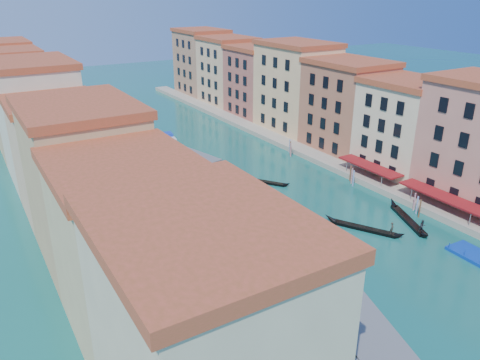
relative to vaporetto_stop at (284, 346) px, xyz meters
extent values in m
cube|color=#BFB38A|center=(-10.00, -4.00, 7.56)|extent=(12.00, 16.00, 18.00)
cube|color=brown|center=(-10.00, -4.00, 17.06)|extent=(12.80, 16.40, 1.00)
cube|color=tan|center=(-10.00, 11.50, 7.06)|extent=(12.00, 15.00, 17.00)
cube|color=brown|center=(-10.00, 11.50, 16.06)|extent=(12.80, 15.40, 1.00)
cube|color=tan|center=(-10.00, 27.50, 8.06)|extent=(12.00, 17.00, 19.00)
cube|color=brown|center=(-10.00, 27.50, 18.06)|extent=(12.80, 17.40, 1.00)
cube|color=tan|center=(-10.00, 43.00, 6.81)|extent=(12.00, 14.00, 16.50)
cube|color=brown|center=(-10.00, 43.00, 15.56)|extent=(12.80, 14.40, 1.00)
cube|color=beige|center=(-10.00, 59.00, 8.56)|extent=(12.00, 18.00, 20.00)
cube|color=brown|center=(-10.00, 59.00, 19.06)|extent=(12.80, 18.40, 1.00)
cube|color=tan|center=(-10.00, 76.00, 7.31)|extent=(12.00, 16.00, 17.50)
cube|color=brown|center=(-10.00, 76.00, 16.56)|extent=(12.80, 16.40, 1.00)
cube|color=#9C6F57|center=(-10.00, 91.50, 7.81)|extent=(12.00, 15.00, 18.50)
cube|color=brown|center=(-10.00, 91.50, 17.56)|extent=(12.80, 15.40, 1.00)
cube|color=#CDBA8E|center=(-10.00, 107.50, 8.06)|extent=(12.00, 17.00, 19.00)
cube|color=brown|center=(-10.00, 107.50, 18.06)|extent=(12.80, 17.40, 1.00)
cube|color=beige|center=(46.00, 27.00, 6.81)|extent=(12.00, 14.00, 16.50)
cube|color=brown|center=(46.00, 27.00, 15.56)|extent=(12.80, 14.40, 1.00)
cube|color=#A45B3F|center=(46.00, 42.00, 7.56)|extent=(12.00, 16.00, 18.00)
cube|color=brown|center=(46.00, 42.00, 17.06)|extent=(12.80, 16.40, 1.00)
cube|color=#DDAD76|center=(46.00, 59.00, 8.56)|extent=(12.00, 18.00, 20.00)
cube|color=brown|center=(46.00, 59.00, 19.06)|extent=(12.80, 18.40, 1.00)
cube|color=#A45446|center=(46.00, 75.50, 7.31)|extent=(12.00, 15.00, 17.50)
cube|color=brown|center=(46.00, 75.50, 16.56)|extent=(12.80, 15.40, 1.00)
cube|color=tan|center=(46.00, 91.00, 7.81)|extent=(12.00, 16.00, 18.50)
cube|color=brown|center=(46.00, 91.00, 17.56)|extent=(12.80, 16.40, 1.00)
cube|color=#A16F51|center=(46.00, 107.50, 8.31)|extent=(12.00, 17.00, 19.50)
cube|color=brown|center=(46.00, 107.50, 18.56)|extent=(12.80, 17.40, 1.00)
cube|color=gray|center=(38.00, 53.00, -0.94)|extent=(4.00, 140.00, 1.00)
cube|color=maroon|center=(38.20, 11.50, 1.56)|extent=(3.20, 15.30, 0.25)
cylinder|color=slate|center=(36.80, 6.40, 0.06)|extent=(0.12, 0.12, 3.00)
cylinder|color=slate|center=(36.80, 16.60, 0.06)|extent=(0.12, 0.12, 3.00)
cube|color=maroon|center=(38.20, 27.00, 1.56)|extent=(3.20, 12.60, 0.25)
cylinder|color=slate|center=(36.80, 22.80, 0.06)|extent=(0.12, 0.12, 3.00)
cylinder|color=slate|center=(36.80, 31.20, 0.06)|extent=(0.12, 0.12, 3.00)
cube|color=slate|center=(0.00, 0.00, -1.14)|extent=(5.00, 16.00, 0.60)
cube|color=slate|center=(0.00, 0.00, 2.06)|extent=(5.40, 16.40, 0.30)
cylinder|color=#532D1C|center=(34.50, 13.00, -0.14)|extent=(0.24, 0.24, 3.20)
cylinder|color=#532D1C|center=(35.10, 14.00, -0.14)|extent=(0.24, 0.24, 3.20)
cylinder|color=#532D1C|center=(35.70, 15.00, -0.14)|extent=(0.24, 0.24, 3.20)
cylinder|color=#532D1C|center=(34.50, 27.00, -0.14)|extent=(0.24, 0.24, 3.20)
cylinder|color=#532D1C|center=(35.10, 28.00, -0.14)|extent=(0.24, 0.24, 3.20)
cylinder|color=#532D1C|center=(35.70, 29.00, -0.14)|extent=(0.24, 0.24, 3.20)
cylinder|color=#532D1C|center=(34.50, 45.00, -0.14)|extent=(0.24, 0.24, 3.20)
cylinder|color=#532D1C|center=(35.10, 46.00, -0.14)|extent=(0.24, 0.24, 3.20)
cylinder|color=#532D1C|center=(35.70, 47.00, -0.14)|extent=(0.24, 0.24, 3.20)
cylinder|color=#532D1C|center=(-2.50, 0.00, -0.14)|extent=(0.24, 0.24, 3.20)
cylinder|color=#532D1C|center=(-2.50, 4.00, -0.14)|extent=(0.24, 0.24, 3.20)
cube|color=white|center=(6.71, -2.58, -0.75)|extent=(11.61, 23.37, 1.37)
cube|color=white|center=(6.71, -2.58, 0.73)|extent=(9.73, 18.83, 1.83)
cube|color=slate|center=(6.71, -2.58, 1.82)|extent=(10.22, 19.48, 0.29)
cube|color=#DF4E0D|center=(6.71, -2.58, -0.13)|extent=(11.67, 23.39, 0.29)
cube|color=silver|center=(14.21, 51.03, -0.87)|extent=(8.46, 19.33, 1.13)
cube|color=white|center=(14.21, 51.03, 0.35)|extent=(7.13, 15.55, 1.51)
cube|color=slate|center=(14.21, 51.03, 1.25)|extent=(7.51, 16.08, 0.24)
cube|color=#DF4E0D|center=(14.21, 51.03, -0.36)|extent=(8.50, 19.35, 0.24)
cube|color=black|center=(24.53, 14.37, -1.22)|extent=(5.48, 8.43, 0.45)
cone|color=black|center=(22.02, 18.74, -0.84)|extent=(1.80, 2.21, 1.69)
cone|color=black|center=(27.04, 9.99, -0.94)|extent=(1.62, 1.91, 1.49)
imported|color=#37332B|center=(26.44, 11.04, -0.17)|extent=(0.76, 0.68, 1.74)
cube|color=black|center=(32.00, 12.86, -1.21)|extent=(4.85, 9.16, 0.47)
cone|color=black|center=(34.10, 17.69, -0.81)|extent=(1.71, 2.32, 1.77)
cone|color=black|center=(29.90, 8.03, -0.91)|extent=(1.57, 1.98, 1.56)
imported|color=#26272C|center=(30.40, 9.19, -0.11)|extent=(1.08, 0.98, 1.82)
cube|color=black|center=(21.94, 36.30, -1.25)|extent=(5.39, 7.07, 0.40)
cone|color=black|center=(19.39, 39.92, -0.91)|extent=(1.68, 1.91, 1.49)
cone|color=black|center=(24.50, 32.69, -1.00)|extent=(1.50, 1.66, 1.31)
cube|color=white|center=(9.02, 24.54, -1.06)|extent=(2.86, 6.85, 0.76)
cube|color=#1537AF|center=(9.08, 25.01, -0.39)|extent=(2.03, 3.03, 0.67)
cube|color=beige|center=(18.04, 69.22, -1.08)|extent=(2.88, 6.52, 0.72)
cube|color=#1537AF|center=(18.10, 69.66, -0.45)|extent=(2.00, 2.91, 0.63)
cube|color=#0935A5|center=(31.50, 2.17, -1.22)|extent=(3.81, 5.53, 0.45)
camera|label=1|loc=(-21.08, -27.03, 30.49)|focal=35.00mm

